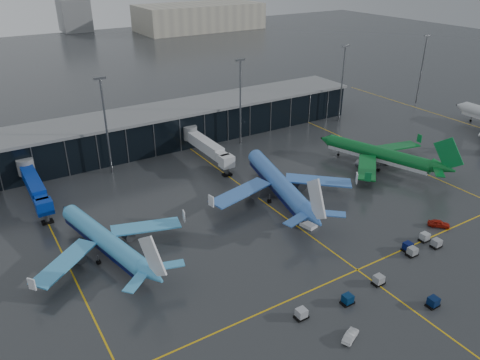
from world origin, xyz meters
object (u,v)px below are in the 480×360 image
service_van_red (439,224)px  airliner_klm_near (278,172)px  service_van_white (350,336)px  airliner_aer_lingus (379,146)px  mobile_airstair (309,223)px  airliner_arkefly (102,229)px  baggage_carts (395,270)px

service_van_red → airliner_klm_near: bearing=83.2°
service_van_red → service_van_white: 41.06m
airliner_aer_lingus → mobile_airstair: 38.62m
airliner_klm_near → service_van_white: (-17.34, -42.67, -5.85)m
airliner_klm_near → service_van_red: size_ratio=9.52×
airliner_arkefly → airliner_klm_near: size_ratio=0.88×
airliner_klm_near → baggage_carts: airliner_klm_near is taller
airliner_aer_lingus → baggage_carts: 48.06m
baggage_carts → mobile_airstair: mobile_airstair is taller
service_van_red → mobile_airstair: bearing=104.8°
service_van_red → service_van_white: size_ratio=1.14×
airliner_arkefly → service_van_white: bearing=-71.3°
service_van_red → service_van_white: bearing=156.3°
airliner_aer_lingus → service_van_white: 66.52m
service_van_white → baggage_carts: bearing=-91.9°
airliner_aer_lingus → baggage_carts: size_ratio=1.05×
airliner_arkefly → service_van_white: airliner_arkefly is taller
airliner_klm_near → mobile_airstair: size_ratio=11.74×
airliner_aer_lingus → service_van_red: bearing=-130.8°
airliner_aer_lingus → service_van_red: 31.89m
airliner_arkefly → mobile_airstair: bearing=-30.0°
service_van_white → airliner_klm_near: bearing=-46.5°
baggage_carts → service_van_white: (-18.36, -7.59, -0.12)m
airliner_klm_near → airliner_aer_lingus: 33.26m
mobile_airstair → airliner_klm_near: bearing=68.8°
airliner_arkefly → service_van_white: size_ratio=9.60×
baggage_carts → service_van_red: bearing=16.8°
airliner_klm_near → service_van_red: airliner_klm_near is taller
airliner_klm_near → service_van_white: 46.43m
airliner_arkefly → airliner_aer_lingus: size_ratio=0.95×
mobile_airstair → airliner_arkefly: bearing=149.8°
airliner_aer_lingus → service_van_white: (-50.60, -42.84, -5.40)m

